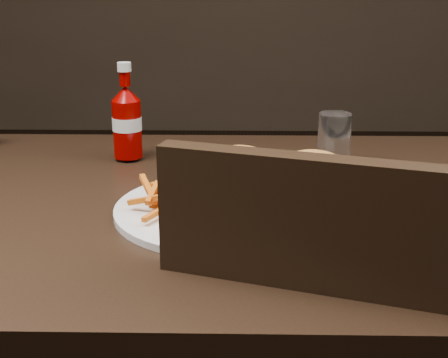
{
  "coord_description": "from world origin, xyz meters",
  "views": [
    {
      "loc": [
        0.04,
        -0.94,
        1.09
      ],
      "look_at": [
        0.02,
        -0.06,
        0.8
      ],
      "focal_mm": 50.0,
      "sensor_mm": 36.0,
      "label": 1
    }
  ],
  "objects_px": {
    "plate": "(224,210)",
    "ketchup_bottle": "(127,129)",
    "dining_table": "(213,208)",
    "tumbler": "(334,139)"
  },
  "relations": [
    {
      "from": "dining_table",
      "to": "plate",
      "type": "relative_size",
      "value": 3.67
    },
    {
      "from": "ketchup_bottle",
      "to": "plate",
      "type": "bearing_deg",
      "value": -55.73
    },
    {
      "from": "ketchup_bottle",
      "to": "tumbler",
      "type": "distance_m",
      "value": 0.39
    },
    {
      "from": "dining_table",
      "to": "tumbler",
      "type": "bearing_deg",
      "value": 36.8
    },
    {
      "from": "dining_table",
      "to": "plate",
      "type": "height_order",
      "value": "plate"
    },
    {
      "from": "plate",
      "to": "tumbler",
      "type": "bearing_deg",
      "value": 49.77
    },
    {
      "from": "plate",
      "to": "tumbler",
      "type": "height_order",
      "value": "tumbler"
    },
    {
      "from": "plate",
      "to": "ketchup_bottle",
      "type": "relative_size",
      "value": 2.99
    },
    {
      "from": "dining_table",
      "to": "ketchup_bottle",
      "type": "bearing_deg",
      "value": 129.36
    },
    {
      "from": "ketchup_bottle",
      "to": "tumbler",
      "type": "bearing_deg",
      "value": -6.87
    }
  ]
}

